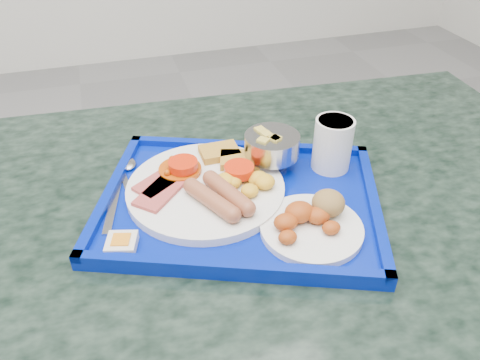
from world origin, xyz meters
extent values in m
cylinder|color=gray|center=(0.39, 0.21, 0.40)|extent=(0.12, 0.12, 0.73)
cube|color=black|center=(0.39, 0.21, 0.79)|extent=(1.34, 0.94, 0.04)
cube|color=#031A9B|center=(0.36, 0.21, 0.81)|extent=(0.55, 0.48, 0.02)
cube|color=#031A9B|center=(0.42, 0.36, 0.83)|extent=(0.43, 0.19, 0.01)
cube|color=#031A9B|center=(0.30, 0.06, 0.83)|extent=(0.43, 0.19, 0.01)
cube|color=#031A9B|center=(0.56, 0.13, 0.83)|extent=(0.14, 0.32, 0.01)
cube|color=#031A9B|center=(0.15, 0.29, 0.83)|extent=(0.14, 0.32, 0.01)
cylinder|color=white|center=(0.30, 0.25, 0.83)|extent=(0.27, 0.27, 0.02)
cube|color=#AB4544|center=(0.23, 0.27, 0.84)|extent=(0.10, 0.09, 0.01)
cube|color=#AB4544|center=(0.23, 0.24, 0.84)|extent=(0.10, 0.10, 0.01)
cylinder|color=#BB4907|center=(0.27, 0.30, 0.84)|extent=(0.08, 0.08, 0.01)
sphere|color=#BB4907|center=(0.27, 0.28, 0.85)|extent=(0.01, 0.01, 0.01)
sphere|color=#BB4907|center=(0.28, 0.31, 0.85)|extent=(0.01, 0.01, 0.01)
sphere|color=#BB4907|center=(0.25, 0.28, 0.85)|extent=(0.01, 0.01, 0.01)
sphere|color=#BB4907|center=(0.26, 0.32, 0.85)|extent=(0.01, 0.01, 0.01)
sphere|color=#BB4907|center=(0.30, 0.31, 0.85)|extent=(0.01, 0.01, 0.01)
sphere|color=#BB4907|center=(0.29, 0.30, 0.85)|extent=(0.01, 0.01, 0.01)
sphere|color=#BB4907|center=(0.26, 0.32, 0.85)|extent=(0.01, 0.01, 0.01)
sphere|color=#BB4907|center=(0.27, 0.29, 0.85)|extent=(0.01, 0.01, 0.01)
sphere|color=#BB4907|center=(0.26, 0.31, 0.85)|extent=(0.01, 0.01, 0.01)
sphere|color=#BB4907|center=(0.28, 0.28, 0.85)|extent=(0.01, 0.01, 0.01)
sphere|color=#BB4907|center=(0.30, 0.30, 0.85)|extent=(0.01, 0.01, 0.01)
sphere|color=#BB4907|center=(0.25, 0.30, 0.85)|extent=(0.01, 0.01, 0.01)
cube|color=#B7832D|center=(0.35, 0.33, 0.84)|extent=(0.07, 0.05, 0.01)
cube|color=#B7832D|center=(0.38, 0.29, 0.84)|extent=(0.08, 0.07, 0.01)
cylinder|color=brown|center=(0.30, 0.19, 0.85)|extent=(0.07, 0.10, 0.03)
cylinder|color=brown|center=(0.33, 0.20, 0.85)|extent=(0.06, 0.11, 0.03)
ellipsoid|color=gold|center=(0.35, 0.23, 0.85)|extent=(0.03, 0.03, 0.02)
ellipsoid|color=gold|center=(0.39, 0.22, 0.85)|extent=(0.02, 0.02, 0.02)
ellipsoid|color=gold|center=(0.39, 0.23, 0.85)|extent=(0.03, 0.03, 0.02)
ellipsoid|color=gold|center=(0.39, 0.23, 0.84)|extent=(0.02, 0.02, 0.02)
ellipsoid|color=gold|center=(0.37, 0.20, 0.85)|extent=(0.03, 0.03, 0.02)
ellipsoid|color=gold|center=(0.34, 0.23, 0.85)|extent=(0.04, 0.04, 0.02)
ellipsoid|color=gold|center=(0.39, 0.23, 0.85)|extent=(0.03, 0.03, 0.02)
ellipsoid|color=gold|center=(0.37, 0.27, 0.85)|extent=(0.03, 0.03, 0.02)
ellipsoid|color=gold|center=(0.37, 0.25, 0.84)|extent=(0.02, 0.02, 0.02)
ellipsoid|color=gold|center=(0.36, 0.24, 0.85)|extent=(0.03, 0.03, 0.02)
ellipsoid|color=gold|center=(0.40, 0.21, 0.85)|extent=(0.04, 0.04, 0.02)
cylinder|color=red|center=(0.28, 0.29, 0.85)|extent=(0.05, 0.05, 0.02)
cylinder|color=red|center=(0.37, 0.25, 0.85)|extent=(0.05, 0.05, 0.02)
cylinder|color=white|center=(0.44, 0.10, 0.83)|extent=(0.16, 0.16, 0.01)
ellipsoid|color=#B24815|center=(0.46, 0.08, 0.84)|extent=(0.03, 0.02, 0.02)
ellipsoid|color=#B24815|center=(0.45, 0.11, 0.85)|extent=(0.04, 0.03, 0.03)
ellipsoid|color=#B24815|center=(0.42, 0.12, 0.85)|extent=(0.05, 0.04, 0.03)
ellipsoid|color=#B24815|center=(0.40, 0.11, 0.85)|extent=(0.04, 0.03, 0.03)
ellipsoid|color=#B24815|center=(0.39, 0.08, 0.84)|extent=(0.03, 0.02, 0.02)
ellipsoid|color=olive|center=(0.47, 0.12, 0.85)|extent=(0.05, 0.05, 0.04)
cylinder|color=#A8A8AA|center=(0.44, 0.29, 0.83)|extent=(0.06, 0.06, 0.01)
cylinder|color=#A8A8AA|center=(0.44, 0.29, 0.84)|extent=(0.02, 0.02, 0.02)
cylinder|color=#A8A8AA|center=(0.44, 0.29, 0.87)|extent=(0.10, 0.10, 0.04)
cube|color=gold|center=(0.42, 0.31, 0.88)|extent=(0.02, 0.02, 0.01)
cube|color=gold|center=(0.44, 0.28, 0.88)|extent=(0.02, 0.02, 0.01)
cube|color=gold|center=(0.42, 0.28, 0.88)|extent=(0.02, 0.02, 0.01)
cube|color=gold|center=(0.43, 0.29, 0.88)|extent=(0.02, 0.02, 0.01)
cube|color=gold|center=(0.44, 0.28, 0.88)|extent=(0.02, 0.02, 0.01)
cylinder|color=white|center=(0.54, 0.25, 0.87)|extent=(0.07, 0.07, 0.10)
cylinder|color=#CE4B0B|center=(0.54, 0.25, 0.91)|extent=(0.06, 0.06, 0.01)
cube|color=#A8A8AA|center=(0.18, 0.28, 0.82)|extent=(0.02, 0.13, 0.00)
ellipsoid|color=#A8A8AA|center=(0.19, 0.37, 0.83)|extent=(0.03, 0.04, 0.01)
cube|color=#A8A8AA|center=(0.15, 0.28, 0.82)|extent=(0.06, 0.19, 0.00)
cube|color=silver|center=(0.15, 0.15, 0.83)|extent=(0.05, 0.05, 0.02)
cube|color=orange|center=(0.15, 0.15, 0.84)|extent=(0.03, 0.03, 0.00)
camera|label=1|loc=(0.18, -0.38, 1.31)|focal=35.00mm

